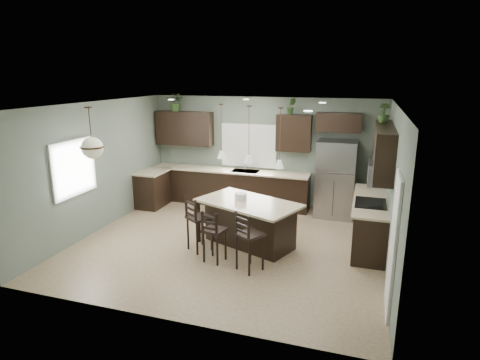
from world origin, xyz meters
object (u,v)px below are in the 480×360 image
at_px(kitchen_island, 248,224).
at_px(bar_stool_right, 250,241).
at_px(refrigerator, 335,179).
at_px(serving_dish, 241,197).
at_px(bar_stool_center, 215,236).
at_px(plant_back_left, 176,102).
at_px(bar_stool_left, 199,223).

bearing_deg(kitchen_island, bar_stool_right, -50.28).
xyz_separation_m(refrigerator, serving_dish, (-1.67, -2.25, 0.07)).
height_order(serving_dish, bar_stool_center, serving_dish).
distance_m(refrigerator, plant_back_left, 4.57).
relative_size(serving_dish, bar_stool_left, 0.22).
distance_m(bar_stool_center, bar_stool_right, 0.72).
distance_m(serving_dish, bar_stool_center, 1.07).
relative_size(serving_dish, bar_stool_center, 0.24).
relative_size(bar_stool_center, bar_stool_right, 0.91).
height_order(refrigerator, bar_stool_left, refrigerator).
distance_m(bar_stool_left, bar_stool_right, 1.27).
distance_m(refrigerator, bar_stool_center, 3.71).
distance_m(kitchen_island, bar_stool_left, 0.98).
relative_size(serving_dish, bar_stool_right, 0.22).
xyz_separation_m(kitchen_island, bar_stool_center, (-0.39, -0.85, 0.04)).
xyz_separation_m(kitchen_island, plant_back_left, (-2.75, 2.53, 2.17)).
bearing_deg(kitchen_island, bar_stool_center, -92.90).
xyz_separation_m(kitchen_island, serving_dish, (-0.19, 0.07, 0.53)).
relative_size(refrigerator, serving_dish, 7.71).
height_order(refrigerator, serving_dish, refrigerator).
relative_size(refrigerator, kitchen_island, 0.94).
distance_m(serving_dish, bar_stool_left, 0.97).
height_order(bar_stool_left, bar_stool_center, bar_stool_left).
bearing_deg(refrigerator, plant_back_left, 177.21).
relative_size(refrigerator, bar_stool_center, 1.86).
relative_size(serving_dish, plant_back_left, 0.51).
bearing_deg(bar_stool_center, kitchen_island, 76.58).
bearing_deg(bar_stool_left, refrigerator, 84.42).
height_order(refrigerator, bar_stool_center, refrigerator).
bearing_deg(kitchen_island, bar_stool_left, -128.25).
height_order(bar_stool_left, plant_back_left, plant_back_left).
bearing_deg(bar_stool_left, bar_stool_right, 10.82).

